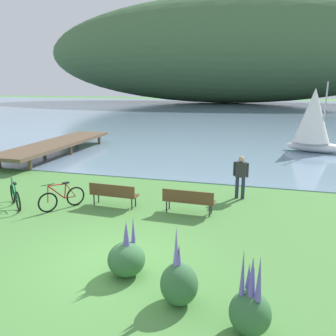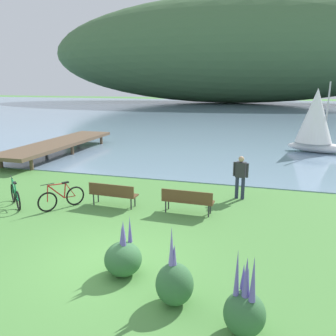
% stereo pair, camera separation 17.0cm
% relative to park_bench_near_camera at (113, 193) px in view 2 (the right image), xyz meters
% --- Properties ---
extents(ground_plane, '(200.00, 200.00, 0.00)m').
position_rel_park_bench_near_camera_xyz_m(ground_plane, '(1.61, -3.69, -0.52)').
color(ground_plane, '#518E42').
extents(bay_water, '(180.00, 80.00, 0.04)m').
position_rel_park_bench_near_camera_xyz_m(bay_water, '(1.61, 43.84, -0.50)').
color(bay_water, '#7A99B2').
rests_on(bay_water, ground).
extents(distant_hillside, '(85.35, 28.00, 22.79)m').
position_rel_park_bench_near_camera_xyz_m(distant_hillside, '(-3.35, 69.08, 10.92)').
color(distant_hillside, '#42663D').
rests_on(distant_hillside, bay_water).
extents(park_bench_near_camera, '(1.82, 0.56, 0.88)m').
position_rel_park_bench_near_camera_xyz_m(park_bench_near_camera, '(0.00, 0.00, 0.00)').
color(park_bench_near_camera, brown).
rests_on(park_bench_near_camera, ground).
extents(park_bench_further_along, '(1.81, 0.52, 0.88)m').
position_rel_park_bench_near_camera_xyz_m(park_bench_further_along, '(2.80, 0.03, 0.00)').
color(park_bench_further_along, brown).
rests_on(park_bench_further_along, ground).
extents(bicycle_leaning_near_bench, '(1.03, 1.50, 1.01)m').
position_rel_park_bench_near_camera_xyz_m(bicycle_leaning_near_bench, '(-1.70, -0.71, -0.12)').
color(bicycle_leaning_near_bench, black).
rests_on(bicycle_leaning_near_bench, ground).
extents(bicycle_beside_path, '(1.37, 1.21, 1.01)m').
position_rel_park_bench_near_camera_xyz_m(bicycle_beside_path, '(-3.47, -0.97, -0.12)').
color(bicycle_beside_path, black).
rests_on(bicycle_beside_path, ground).
extents(person_at_shoreline, '(0.60, 0.30, 1.71)m').
position_rel_park_bench_near_camera_xyz_m(person_at_shoreline, '(4.42, 2.16, 0.46)').
color(person_at_shoreline, '#282D47').
rests_on(person_at_shoreline, ground).
extents(echium_bush_closest_to_camera, '(0.89, 0.89, 1.41)m').
position_rel_park_bench_near_camera_xyz_m(echium_bush_closest_to_camera, '(2.21, -4.20, -0.09)').
color(echium_bush_closest_to_camera, '#386B3D').
rests_on(echium_bush_closest_to_camera, ground).
extents(echium_bush_beside_closest, '(0.78, 0.78, 1.71)m').
position_rel_park_bench_near_camera_xyz_m(echium_bush_beside_closest, '(3.65, -4.93, -0.05)').
color(echium_bush_beside_closest, '#386B3D').
rests_on(echium_bush_beside_closest, ground).
extents(echium_bush_mid_cluster, '(0.76, 0.76, 1.66)m').
position_rel_park_bench_near_camera_xyz_m(echium_bush_mid_cluster, '(5.09, -5.44, -0.03)').
color(echium_bush_mid_cluster, '#386B3D').
rests_on(echium_bush_mid_cluster, ground).
extents(sailboat_mid_bay, '(3.96, 2.70, 4.48)m').
position_rel_park_bench_near_camera_xyz_m(sailboat_mid_bay, '(8.31, 12.83, 1.63)').
color(sailboat_mid_bay, white).
rests_on(sailboat_mid_bay, bay_water).
extents(pier_dock, '(2.40, 10.00, 0.80)m').
position_rel_park_bench_near_camera_xyz_m(pier_dock, '(-7.39, 7.84, 0.17)').
color(pier_dock, brown).
rests_on(pier_dock, ground).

